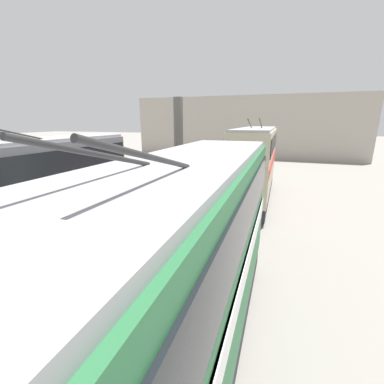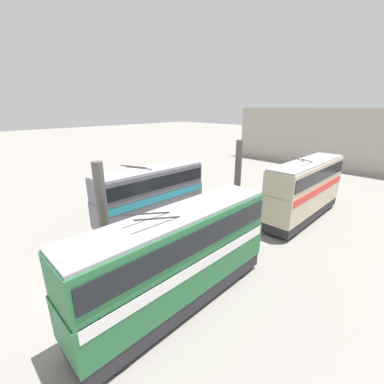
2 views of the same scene
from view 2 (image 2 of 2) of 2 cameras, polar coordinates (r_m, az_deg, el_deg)
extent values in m
plane|color=gray|center=(16.23, -22.65, -20.01)|extent=(240.00, 240.00, 0.00)
cube|color=#A8A093|center=(46.87, 29.91, 9.99)|extent=(0.50, 36.00, 9.56)
cylinder|color=#605B56|center=(14.89, -18.93, -7.09)|extent=(0.57, 0.57, 7.11)
cube|color=#333338|center=(16.65, -17.63, -18.10)|extent=(1.03, 1.03, 0.08)
cylinder|color=#605B56|center=(22.65, 10.06, 2.36)|extent=(0.57, 0.57, 7.11)
cube|color=#333338|center=(23.85, 9.59, -5.78)|extent=(1.03, 1.03, 0.08)
cylinder|color=black|center=(16.32, 11.27, -16.39)|extent=(0.99, 0.30, 0.99)
cylinder|color=black|center=(17.33, 5.36, -13.80)|extent=(0.99, 0.30, 0.99)
cylinder|color=black|center=(12.09, -15.31, -32.13)|extent=(0.99, 0.30, 0.99)
cylinder|color=black|center=(13.43, -20.38, -26.34)|extent=(0.99, 0.30, 0.99)
cube|color=#28282D|center=(14.18, -2.76, -21.29)|extent=(10.93, 2.45, 0.77)
cube|color=#286B3D|center=(13.34, -2.86, -16.73)|extent=(11.16, 2.50, 1.98)
cube|color=white|center=(12.94, -2.91, -14.14)|extent=(10.82, 2.54, 0.55)
cube|color=#286B3D|center=(12.33, -3.00, -9.35)|extent=(11.05, 2.43, 1.89)
cube|color=black|center=(12.29, -3.01, -8.96)|extent=(10.71, 2.51, 1.04)
cube|color=#9E9EA3|center=(11.89, -3.08, -5.01)|extent=(10.93, 2.25, 0.14)
cube|color=black|center=(16.90, 11.25, -8.23)|extent=(0.12, 2.30, 1.27)
cylinder|color=#282828|center=(10.69, -7.43, -5.83)|extent=(2.35, 0.07, 0.65)
cylinder|color=#282828|center=(11.21, -9.64, -4.76)|extent=(2.35, 0.07, 0.65)
cylinder|color=black|center=(28.71, 28.13, -2.55)|extent=(1.01, 0.30, 1.01)
cylinder|color=black|center=(29.30, 24.26, -1.58)|extent=(1.01, 0.30, 1.01)
cylinder|color=black|center=(21.86, 21.84, -7.92)|extent=(1.01, 0.30, 1.01)
cylinder|color=black|center=(22.63, 16.98, -6.45)|extent=(1.01, 0.30, 1.01)
cube|color=#28282D|center=(25.39, 23.19, -4.02)|extent=(10.53, 2.45, 0.78)
cube|color=beige|center=(24.89, 23.62, -0.80)|extent=(10.74, 2.50, 2.24)
cube|color=red|center=(24.65, 23.87, 1.06)|extent=(10.42, 2.54, 0.55)
cube|color=beige|center=(24.35, 24.24, 3.78)|extent=(10.63, 2.43, 1.87)
cube|color=black|center=(24.32, 24.27, 3.99)|extent=(10.31, 2.51, 1.03)
cube|color=#9E9EA3|center=(24.14, 24.55, 6.08)|extent=(10.53, 2.25, 0.14)
cube|color=black|center=(29.68, 27.56, 2.04)|extent=(0.12, 2.30, 1.44)
cylinder|color=#282828|center=(22.72, 24.25, 6.37)|extent=(2.35, 0.07, 0.65)
cylinder|color=#282828|center=(22.97, 22.63, 6.69)|extent=(2.35, 0.07, 0.65)
cylinder|color=black|center=(23.60, -0.53, -4.57)|extent=(1.00, 0.30, 1.00)
cylinder|color=black|center=(25.03, -3.91, -3.23)|extent=(1.00, 0.30, 1.00)
cylinder|color=black|center=(19.98, -14.35, -9.67)|extent=(1.00, 0.30, 1.00)
cylinder|color=black|center=(21.65, -17.27, -7.66)|extent=(1.00, 0.30, 1.00)
cube|color=#28282D|center=(22.26, -8.74, -5.80)|extent=(9.42, 2.45, 0.77)
cube|color=slate|center=(21.72, -8.92, -2.39)|extent=(9.61, 2.50, 2.06)
cube|color=teal|center=(21.47, -9.01, -0.51)|extent=(9.32, 2.54, 0.55)
cube|color=slate|center=(21.12, -9.17, 2.47)|extent=(9.51, 2.43, 1.77)
cube|color=black|center=(21.10, -9.18, 2.70)|extent=(9.22, 2.51, 0.98)
cube|color=#9E9EA3|center=(20.89, -9.30, 4.99)|extent=(9.42, 2.25, 0.14)
cube|color=black|center=(24.56, -0.03, 0.82)|extent=(0.12, 2.30, 1.32)
cylinder|color=#282828|center=(19.86, -11.56, 5.23)|extent=(2.35, 0.07, 0.65)
cylinder|color=#282828|center=(20.44, -12.66, 5.53)|extent=(2.35, 0.07, 0.65)
cube|color=#2D2D33|center=(19.85, -8.42, -9.91)|extent=(0.31, 0.36, 0.72)
cube|color=#4C7051|center=(19.55, -8.51, -8.17)|extent=(0.40, 0.48, 0.62)
sphere|color=beige|center=(19.37, -8.57, -7.08)|extent=(0.20, 0.20, 0.20)
cube|color=#473D33|center=(17.47, -15.47, -14.46)|extent=(0.31, 0.36, 0.85)
cube|color=tan|center=(17.06, -15.70, -12.22)|extent=(0.40, 0.48, 0.74)
sphere|color=beige|center=(16.83, -15.84, -10.79)|extent=(0.24, 0.24, 0.24)
cube|color=#384251|center=(21.30, 7.51, -7.63)|extent=(0.35, 0.36, 0.84)
cube|color=#934C42|center=(20.97, 7.60, -5.71)|extent=(0.46, 0.47, 0.73)
sphere|color=beige|center=(20.78, 7.66, -4.50)|extent=(0.24, 0.24, 0.24)
cube|color=#2D2D33|center=(15.80, -9.09, -17.89)|extent=(0.35, 0.30, 0.84)
cube|color=#3D5684|center=(15.35, -9.24, -15.52)|extent=(0.48, 0.38, 0.73)
sphere|color=beige|center=(15.09, -9.34, -14.00)|extent=(0.24, 0.24, 0.24)
cylinder|color=#933828|center=(22.79, 12.42, -6.05)|extent=(0.64, 0.64, 0.88)
cylinder|color=#933828|center=(22.79, 12.42, -6.05)|extent=(0.67, 0.67, 0.04)
camera|label=1|loc=(8.21, -16.25, -11.22)|focal=24.00mm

